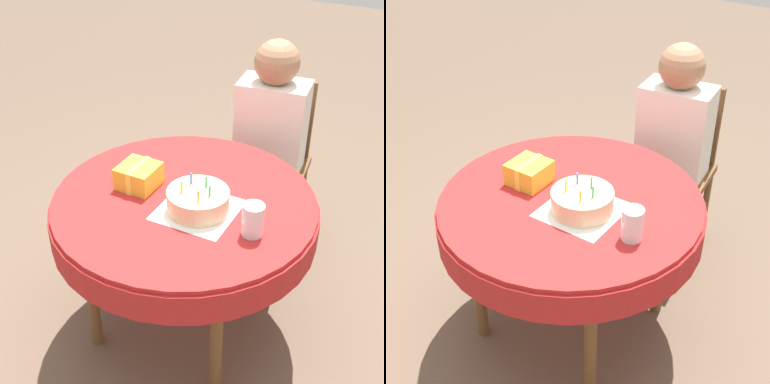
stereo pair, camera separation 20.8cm
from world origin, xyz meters
TOP-DOWN VIEW (x-y plane):
  - ground_plane at (0.00, 0.00)m, footprint 12.00×12.00m
  - dining_table at (0.00, 0.00)m, footprint 1.08×1.08m
  - chair at (0.07, 0.86)m, footprint 0.43×0.43m
  - person at (0.08, 0.77)m, footprint 0.36×0.33m
  - napkin at (0.09, -0.05)m, footprint 0.29×0.29m
  - birthday_cake at (0.09, -0.05)m, footprint 0.24×0.24m
  - drinking_glass at (0.33, -0.09)m, footprint 0.08×0.08m
  - gift_box at (-0.21, -0.01)m, footprint 0.15×0.16m

SIDE VIEW (x-z plane):
  - ground_plane at x=0.00m, z-range 0.00..0.00m
  - chair at x=0.07m, z-range 0.04..0.92m
  - dining_table at x=0.00m, z-range 0.27..0.98m
  - person at x=0.08m, z-range 0.12..1.26m
  - napkin at x=0.09m, z-range 0.71..0.71m
  - birthday_cake at x=0.09m, z-range 0.69..0.82m
  - gift_box at x=-0.21m, z-range 0.70..0.80m
  - drinking_glass at x=0.33m, z-range 0.71..0.83m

